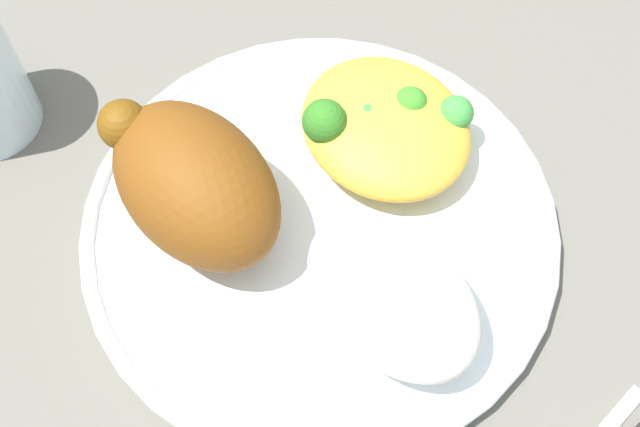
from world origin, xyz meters
The scene contains 5 objects.
ground_plane centered at (0.00, 0.00, 0.00)m, with size 2.00×2.00×0.00m, color #605C54.
plate centered at (0.00, 0.00, 0.01)m, with size 0.28×0.28×0.02m.
roasted_chicken centered at (0.05, 0.05, 0.05)m, with size 0.12×0.08×0.07m.
rice_pile centered at (-0.07, 0.01, 0.04)m, with size 0.11×0.07×0.05m, color white.
mac_cheese_with_broccoli centered at (0.02, -0.07, 0.04)m, with size 0.11×0.10×0.04m.
Camera 1 is at (-0.17, 0.14, 0.44)m, focal length 46.02 mm.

